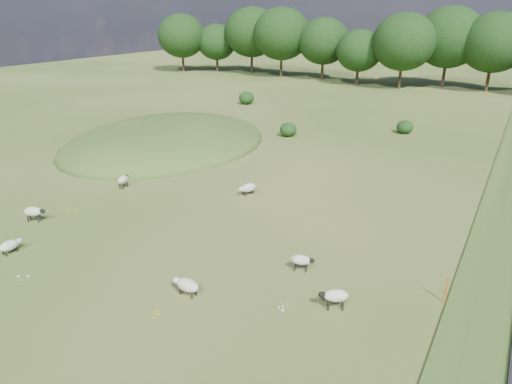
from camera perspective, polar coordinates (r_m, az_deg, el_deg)
ground at (r=41.95m, az=8.88°, el=6.27°), size 160.00×160.00×0.00m
mound at (r=41.49m, az=-11.12°, el=5.94°), size 16.00×20.00×4.00m
treeline at (r=74.92m, az=19.26°, el=17.26°), size 96.28×14.66×11.70m
shrubs at (r=50.73m, az=4.39°, el=9.99°), size 22.49×13.10×1.57m
marker_post at (r=20.27m, az=22.65°, el=-11.23°), size 0.06×0.06×1.20m
sheep_0 at (r=20.96m, az=5.71°, el=-8.47°), size 1.13×0.73×0.78m
sheep_1 at (r=29.19m, az=-1.01°, el=0.52°), size 0.93×1.36×0.75m
sheep_2 at (r=25.35m, az=-28.42°, el=-5.88°), size 0.53×1.16×0.67m
sheep_3 at (r=19.51m, az=-8.63°, el=-11.42°), size 1.29×0.57×0.75m
sheep_4 at (r=28.29m, az=-26.04°, el=-2.22°), size 1.27×0.93×0.89m
sheep_5 at (r=31.56m, az=-16.26°, el=1.51°), size 0.76×1.21×0.84m
sheep_6 at (r=18.69m, az=9.84°, el=-12.66°), size 1.23×0.95×0.87m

